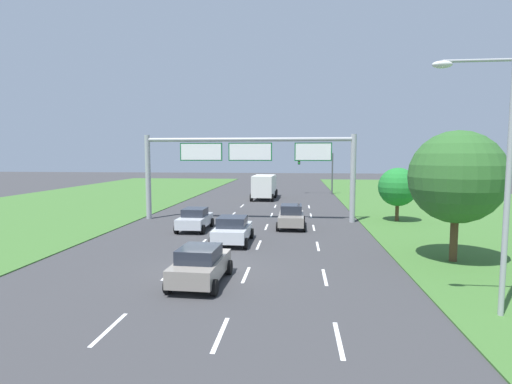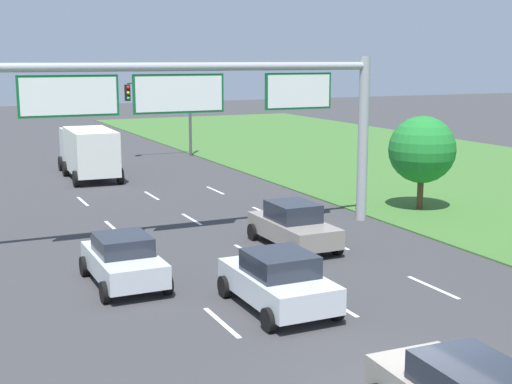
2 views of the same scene
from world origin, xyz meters
The scene contains 10 objects.
lane_dashes_inner_left centered at (-1.75, 3.00, 0.00)m, with size 0.14×44.40×0.01m.
lane_dashes_inner_right centered at (1.75, 3.00, 0.00)m, with size 0.14×44.40×0.01m.
lane_dashes_slip centered at (5.25, 3.00, 0.00)m, with size 0.14×44.40×0.01m.
car_near_red centered at (3.59, 12.02, 0.82)m, with size 2.08×4.29×1.68m.
car_mid_lane centered at (-3.27, 10.28, 0.79)m, with size 2.07×3.97×1.56m.
car_far_ahead centered at (0.11, 6.35, 0.82)m, with size 2.22×4.08×1.64m.
box_truck centered at (0.07, 31.06, 1.61)m, with size 2.86×7.44×2.91m.
sign_gantry centered at (0.08, 14.81, 4.97)m, with size 17.24×0.44×7.00m.
traffic_light_mast centered at (6.80, 37.48, 3.87)m, with size 4.76×0.49×5.60m.
roadside_tree_mid centered at (12.03, 15.42, 2.80)m, with size 3.07×3.07×4.35m.
Camera 2 is at (-8.50, -10.67, 6.90)m, focal length 50.00 mm.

